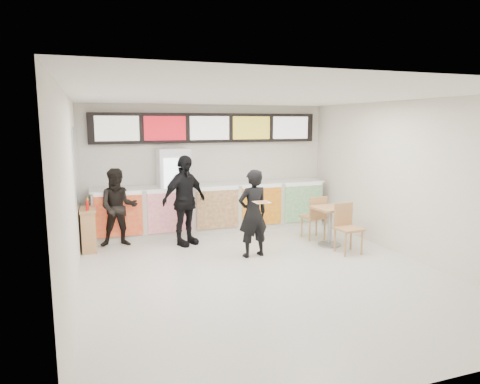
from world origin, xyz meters
name	(u,v)px	position (x,y,z in m)	size (l,w,h in m)	color
floor	(262,273)	(0.00, 0.00, 0.00)	(7.00, 7.00, 0.00)	beige
ceiling	(264,96)	(0.00, 0.00, 3.00)	(7.00, 7.00, 0.00)	white
wall_back	(209,167)	(0.00, 3.50, 1.50)	(6.00, 6.00, 0.00)	silver
wall_left	(71,198)	(-3.00, 0.00, 1.50)	(7.00, 7.00, 0.00)	silver
wall_right	(409,180)	(3.00, 0.00, 1.50)	(7.00, 7.00, 0.00)	silver
service_counter	(213,208)	(0.00, 3.09, 0.57)	(5.56, 0.77, 1.14)	silver
menu_board	(209,128)	(0.00, 3.41, 2.45)	(5.50, 0.14, 0.70)	black
drinks_fridge	(174,192)	(-0.93, 3.11, 1.00)	(0.70, 0.67, 2.00)	white
mirror_panel	(76,165)	(-2.99, 2.45, 1.75)	(0.01, 2.00, 1.50)	#B2B7BF
customer_main	(253,213)	(0.19, 0.95, 0.85)	(0.62, 0.41, 1.70)	black
customer_left	(118,208)	(-2.21, 2.55, 0.82)	(0.80, 0.62, 1.65)	black
customer_mid	(184,201)	(-0.89, 2.18, 0.96)	(1.12, 0.47, 1.91)	black
pizza_slice	(262,202)	(0.19, 0.50, 1.16)	(0.36, 0.36, 0.02)	beige
cafe_table	(330,219)	(1.99, 1.11, 0.57)	(0.73, 1.72, 0.98)	tan
condiment_ledge	(89,229)	(-2.82, 2.46, 0.44)	(0.31, 0.77, 1.02)	tan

